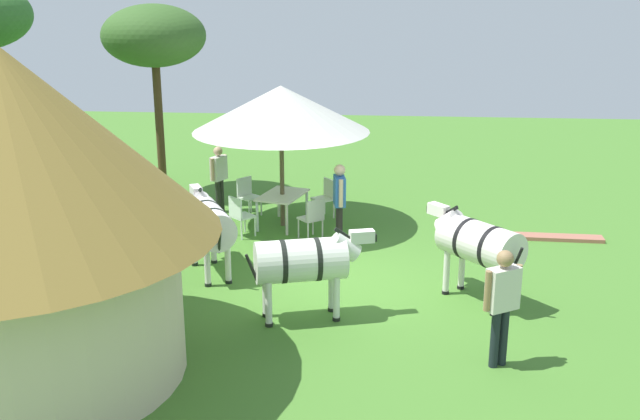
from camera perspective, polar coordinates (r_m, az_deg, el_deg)
The scene contains 16 objects.
ground_plane at distance 13.97m, azimuth 1.88°, elevation -5.27°, with size 36.00×36.00×0.00m, color #43772A.
thatched_hut at distance 10.59m, azimuth -22.65°, elevation 0.81°, with size 5.51×5.51×4.62m.
shade_umbrella at distance 16.35m, azimuth -3.00°, elevation 7.73°, with size 3.89×3.89×3.17m.
patio_dining_table at distance 16.79m, azimuth -2.89°, elevation 0.93°, with size 1.48×1.15×0.74m.
patio_chair_west_end at distance 16.15m, azimuth -6.17°, elevation -0.29°, with size 0.61×0.61×0.90m.
patio_chair_near_lawn at distance 15.89m, azimuth -0.56°, elevation -0.48°, with size 0.61×0.61×0.90m.
patio_chair_near_hut at distance 17.45m, azimuth 0.45°, elevation 1.12°, with size 0.61×0.60×0.90m.
patio_chair_east_end at distance 17.67m, azimuth -5.57°, elevation 1.25°, with size 0.61×0.60×0.90m.
guest_beside_umbrella at distance 15.46m, azimuth 1.50°, elevation 1.02°, with size 0.61×0.29×1.73m.
guest_behind_table at distance 17.86m, azimuth -7.73°, elevation 2.81°, with size 0.53×0.36×1.61m.
standing_watcher at distance 10.83m, azimuth 13.75°, elevation -6.51°, with size 0.44×0.55×1.76m.
zebra_nearest_camera at distance 12.94m, azimuth 11.96°, elevation -2.49°, with size 1.75×1.62×1.59m.
zebra_by_umbrella at distance 14.04m, azimuth -8.53°, elevation -0.94°, with size 1.97×1.28×1.55m.
zebra_toward_hut at distance 12.01m, azimuth -1.24°, elevation -3.92°, with size 1.07×2.08×1.54m.
acacia_tree_behind_hut at distance 19.24m, azimuth -12.57°, elevation 12.78°, with size 2.55×2.55×4.81m.
brick_patio_kerb at distance 16.76m, azimuth 16.19°, elevation -1.97°, with size 2.80×0.36×0.08m, color #A0624D.
Camera 1 is at (-12.91, -0.67, 5.28)m, focal length 41.88 mm.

